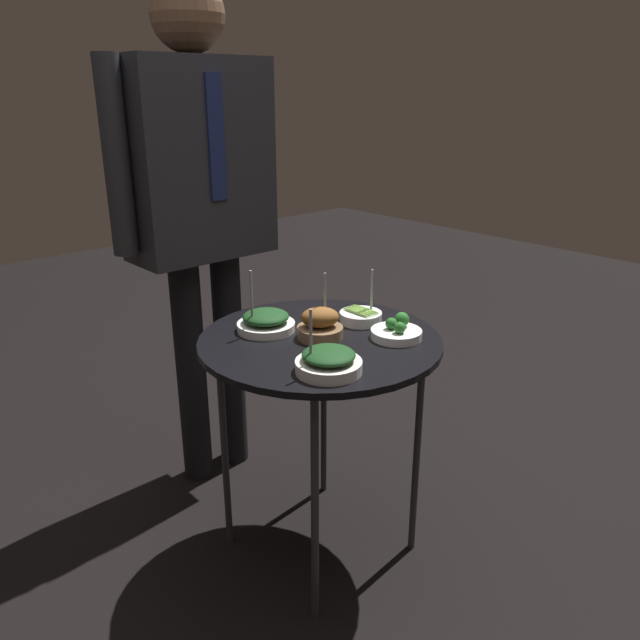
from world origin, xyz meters
The scene contains 8 objects.
ground_plane centered at (0.00, 0.00, 0.00)m, with size 8.00×8.00×0.00m, color black.
serving_cart centered at (0.00, 0.00, 0.62)m, with size 0.64×0.64×0.67m.
bowl_roast_back_left centered at (0.00, 0.00, 0.71)m, with size 0.13×0.12×0.17m.
bowl_spinach_far_rim centered at (-0.13, -0.17, 0.70)m, with size 0.16×0.16×0.16m.
bowl_spinach_near_rim centered at (-0.07, 0.14, 0.70)m, with size 0.16×0.16×0.18m.
bowl_asparagus_back_right centered at (0.16, 0.01, 0.69)m, with size 0.12×0.12×0.15m.
bowl_broccoli_front_left centered at (0.15, -0.14, 0.69)m, with size 0.13×0.13×0.06m.
waiter_figure centered at (0.01, 0.56, 1.01)m, with size 0.59×0.22×1.59m.
Camera 1 is at (-1.03, -1.13, 1.29)m, focal length 35.00 mm.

